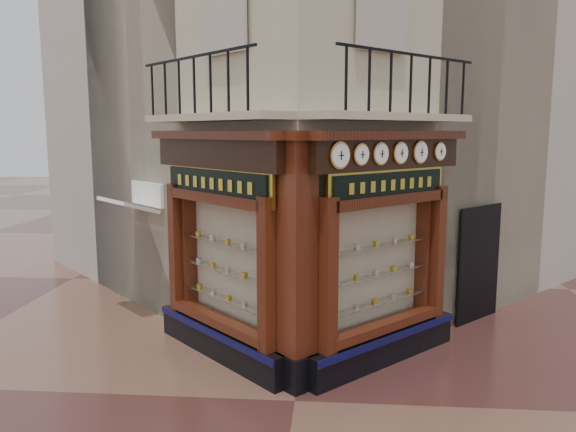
# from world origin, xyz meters

# --- Properties ---
(ground) EXTENTS (80.00, 80.00, 0.00)m
(ground) POSITION_xyz_m (0.00, 0.00, 0.00)
(ground) COLOR #472421
(ground) RESTS_ON ground
(main_building) EXTENTS (11.31, 11.31, 12.00)m
(main_building) POSITION_xyz_m (0.00, 6.16, 6.00)
(main_building) COLOR #B8AC8F
(main_building) RESTS_ON ground
(neighbour_left) EXTENTS (11.31, 11.31, 11.00)m
(neighbour_left) POSITION_xyz_m (-2.47, 8.63, 5.50)
(neighbour_left) COLOR beige
(neighbour_left) RESTS_ON ground
(neighbour_right) EXTENTS (11.31, 11.31, 11.00)m
(neighbour_right) POSITION_xyz_m (2.47, 8.63, 5.50)
(neighbour_right) COLOR beige
(neighbour_right) RESTS_ON ground
(shopfront_left) EXTENTS (2.86, 2.86, 3.98)m
(shopfront_left) POSITION_xyz_m (-1.41, 1.57, 1.98)
(shopfront_left) COLOR black
(shopfront_left) RESTS_ON ground
(shopfront_right) EXTENTS (2.86, 2.86, 3.98)m
(shopfront_right) POSITION_xyz_m (1.41, 1.57, 1.98)
(shopfront_right) COLOR black
(shopfront_right) RESTS_ON ground
(corner_pilaster) EXTENTS (0.85, 0.85, 3.98)m
(corner_pilaster) POSITION_xyz_m (0.00, 0.50, 1.95)
(corner_pilaster) COLOR black
(corner_pilaster) RESTS_ON ground
(balcony) EXTENTS (5.94, 2.97, 1.03)m
(balcony) POSITION_xyz_m (0.00, 1.49, 4.22)
(balcony) COLOR #B8AC8F
(balcony) RESTS_ON ground
(clock_a) EXTENTS (0.33, 0.33, 0.41)m
(clock_a) POSITION_xyz_m (0.62, 0.52, 3.62)
(clock_a) COLOR #B8833D
(clock_a) RESTS_ON ground
(clock_b) EXTENTS (0.28, 0.28, 0.34)m
(clock_b) POSITION_xyz_m (0.95, 0.85, 3.62)
(clock_b) COLOR #B8833D
(clock_b) RESTS_ON ground
(clock_c) EXTENTS (0.29, 0.29, 0.36)m
(clock_c) POSITION_xyz_m (1.27, 1.17, 3.62)
(clock_c) COLOR #B8833D
(clock_c) RESTS_ON ground
(clock_d) EXTENTS (0.30, 0.30, 0.37)m
(clock_d) POSITION_xyz_m (1.62, 1.52, 3.62)
(clock_d) COLOR #B8833D
(clock_d) RESTS_ON ground
(clock_e) EXTENTS (0.31, 0.31, 0.39)m
(clock_e) POSITION_xyz_m (2.00, 1.89, 3.62)
(clock_e) COLOR #B8833D
(clock_e) RESTS_ON ground
(clock_f) EXTENTS (0.27, 0.27, 0.33)m
(clock_f) POSITION_xyz_m (2.39, 2.29, 3.62)
(clock_f) COLOR #B8833D
(clock_f) RESTS_ON ground
(awning) EXTENTS (1.53, 1.53, 0.32)m
(awning) POSITION_xyz_m (-3.77, 3.56, 0.00)
(awning) COLOR white
(awning) RESTS_ON ground
(signboard_left) EXTENTS (2.25, 2.25, 0.60)m
(signboard_left) POSITION_xyz_m (-1.46, 1.51, 3.10)
(signboard_left) COLOR gold
(signboard_left) RESTS_ON ground
(signboard_right) EXTENTS (2.07, 2.07, 0.55)m
(signboard_right) POSITION_xyz_m (1.46, 1.51, 3.10)
(signboard_right) COLOR gold
(signboard_right) RESTS_ON ground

